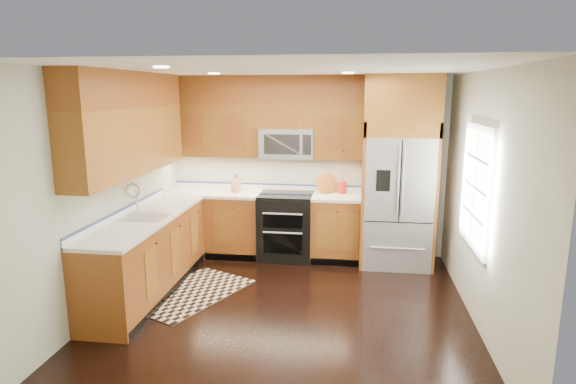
# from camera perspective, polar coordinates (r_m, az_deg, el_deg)

# --- Properties ---
(ground) EXTENTS (4.00, 4.00, 0.00)m
(ground) POSITION_cam_1_polar(r_m,az_deg,el_deg) (5.55, -0.14, -13.57)
(ground) COLOR black
(ground) RESTS_ON ground
(wall_back) EXTENTS (4.00, 0.02, 2.60)m
(wall_back) POSITION_cam_1_polar(r_m,az_deg,el_deg) (7.08, 2.14, 3.06)
(wall_back) COLOR beige
(wall_back) RESTS_ON ground
(wall_left) EXTENTS (0.02, 4.00, 2.60)m
(wall_left) POSITION_cam_1_polar(r_m,az_deg,el_deg) (5.76, -20.27, 0.27)
(wall_left) COLOR beige
(wall_left) RESTS_ON ground
(wall_right) EXTENTS (0.02, 4.00, 2.60)m
(wall_right) POSITION_cam_1_polar(r_m,az_deg,el_deg) (5.24, 22.05, -0.96)
(wall_right) COLOR beige
(wall_right) RESTS_ON ground
(window) EXTENTS (0.04, 1.10, 1.30)m
(window) POSITION_cam_1_polar(r_m,az_deg,el_deg) (5.40, 21.40, 0.55)
(window) COLOR white
(window) RESTS_ON ground
(base_cabinets) EXTENTS (2.85, 3.00, 0.90)m
(base_cabinets) POSITION_cam_1_polar(r_m,az_deg,el_deg) (6.47, -9.91, -5.71)
(base_cabinets) COLOR brown
(base_cabinets) RESTS_ON ground
(countertop) EXTENTS (2.86, 3.01, 0.04)m
(countertop) POSITION_cam_1_polar(r_m,az_deg,el_deg) (6.41, -8.54, -1.47)
(countertop) COLOR white
(countertop) RESTS_ON base_cabinets
(upper_cabinets) EXTENTS (2.85, 3.00, 1.15)m
(upper_cabinets) POSITION_cam_1_polar(r_m,az_deg,el_deg) (6.34, -9.20, 8.47)
(upper_cabinets) COLOR #8D591C
(upper_cabinets) RESTS_ON ground
(range) EXTENTS (0.76, 0.67, 0.95)m
(range) POSITION_cam_1_polar(r_m,az_deg,el_deg) (6.97, -0.24, -4.08)
(range) COLOR black
(range) RESTS_ON ground
(microwave) EXTENTS (0.76, 0.40, 0.42)m
(microwave) POSITION_cam_1_polar(r_m,az_deg,el_deg) (6.87, -0.10, 5.82)
(microwave) COLOR #B2B2B7
(microwave) RESTS_ON ground
(refrigerator) EXTENTS (0.98, 0.75, 2.60)m
(refrigerator) POSITION_cam_1_polar(r_m,az_deg,el_deg) (6.71, 12.94, 2.30)
(refrigerator) COLOR #B2B2B7
(refrigerator) RESTS_ON ground
(sink_faucet) EXTENTS (0.54, 0.44, 0.37)m
(sink_faucet) POSITION_cam_1_polar(r_m,az_deg,el_deg) (5.90, -16.75, -2.28)
(sink_faucet) COLOR #B2B2B7
(sink_faucet) RESTS_ON countertop
(rug) EXTENTS (1.39, 1.67, 0.01)m
(rug) POSITION_cam_1_polar(r_m,az_deg,el_deg) (6.03, -11.42, -11.62)
(rug) COLOR black
(rug) RESTS_ON ground
(knife_block) EXTENTS (0.13, 0.15, 0.26)m
(knife_block) POSITION_cam_1_polar(r_m,az_deg,el_deg) (7.08, -6.19, 0.91)
(knife_block) COLOR #B17556
(knife_block) RESTS_ON countertop
(utensil_crock) EXTENTS (0.14, 0.14, 0.36)m
(utensil_crock) POSITION_cam_1_polar(r_m,az_deg,el_deg) (6.95, 6.37, 0.85)
(utensil_crock) COLOR #B02915
(utensil_crock) RESTS_ON countertop
(cutting_board) EXTENTS (0.39, 0.39, 0.02)m
(cutting_board) POSITION_cam_1_polar(r_m,az_deg,el_deg) (6.96, 4.53, -0.06)
(cutting_board) COLOR #8D591C
(cutting_board) RESTS_ON countertop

